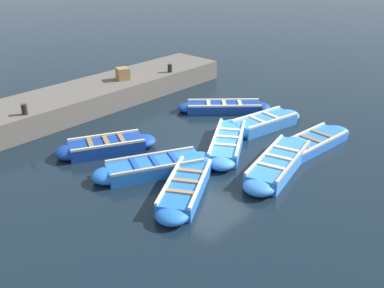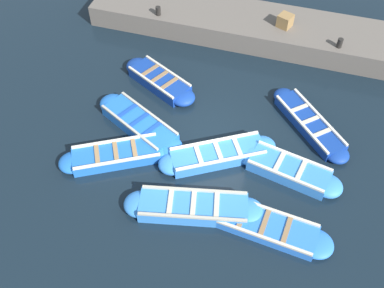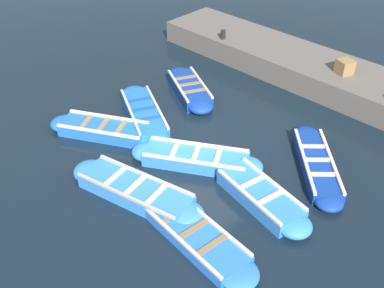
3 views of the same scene
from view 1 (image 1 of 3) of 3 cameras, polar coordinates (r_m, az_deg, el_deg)
ground_plane at (r=14.76m, az=1.88°, el=-0.42°), size 120.00×120.00×0.00m
boat_inner_gap at (r=13.13m, az=-4.73°, el=-2.97°), size 2.47×3.68×0.45m
boat_alongside at (r=16.39m, az=9.20°, el=2.68°), size 1.49×3.41×0.46m
boat_outer_left at (r=14.59m, az=-10.79°, el=-0.32°), size 2.26×3.27×0.46m
boat_end_of_row at (r=15.20m, az=14.87°, el=0.09°), size 1.29×3.94×0.35m
boat_near_quay at (r=13.53m, az=10.97°, el=-2.43°), size 1.74×4.10×0.46m
boat_drifting at (r=12.11m, az=-0.83°, el=-5.49°), size 2.47×3.53×0.43m
boat_tucked at (r=17.81m, az=4.08°, el=4.67°), size 3.19×3.08×0.39m
boat_bow_out at (r=14.69m, az=4.55°, el=0.22°), size 2.65×3.67×0.44m
quay_wall at (r=18.76m, az=-12.32°, el=6.03°), size 2.51×12.71×0.84m
bollard_north at (r=16.14m, az=-20.52°, el=4.14°), size 0.20×0.20×0.35m
bollard_mid_north at (r=20.08m, az=-2.83°, el=9.60°), size 0.20×0.20×0.35m
wooden_crate at (r=19.18m, az=-8.78°, el=8.82°), size 0.64×0.64×0.49m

